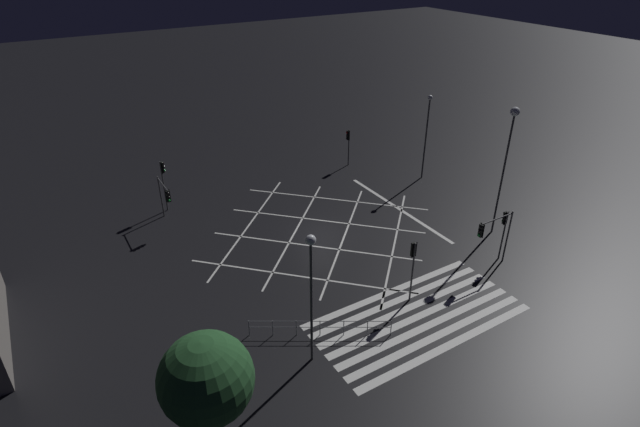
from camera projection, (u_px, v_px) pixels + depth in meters
The scene contains 14 objects.
ground_plane at pixel (320, 233), 37.77m from camera, with size 200.00×200.00×0.00m, color black.
road_markings at pixel (386, 283), 32.35m from camera, with size 19.10×23.62×0.01m.
traffic_light_ne_main at pixel (348, 140), 47.69m from camera, with size 0.39×0.36×3.60m.
traffic_light_nw_main at pixel (163, 176), 39.48m from camera, with size 0.39×0.36×4.30m.
traffic_light_median_south at pixel (413, 259), 29.44m from camera, with size 0.36×0.39×4.18m.
traffic_light_se_main at pixel (493, 231), 32.38m from camera, with size 3.10×0.36×3.94m.
traffic_light_se_cross at pixel (504, 225), 33.58m from camera, with size 0.36×0.39×3.71m.
traffic_light_nw_cross at pixel (165, 195), 37.67m from camera, with size 0.36×2.83×3.51m.
street_lamp_east at pixel (510, 140), 34.34m from camera, with size 0.63×0.63×9.72m.
street_lamp_west at pixel (427, 126), 43.98m from camera, with size 0.42×0.42×7.79m.
street_lamp_far at pixel (311, 275), 23.85m from camera, with size 0.51×0.51×7.75m.
street_tree_near at pixel (198, 373), 21.41m from camera, with size 2.78×2.78×4.70m.
street_tree_far at pixel (206, 379), 19.96m from camera, with size 3.92×3.92×6.14m.
pedestrian_railing at pixel (320, 326), 27.80m from camera, with size 6.85×4.18×1.05m.
Camera 1 is at (-16.75, -27.57, 19.71)m, focal length 28.00 mm.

